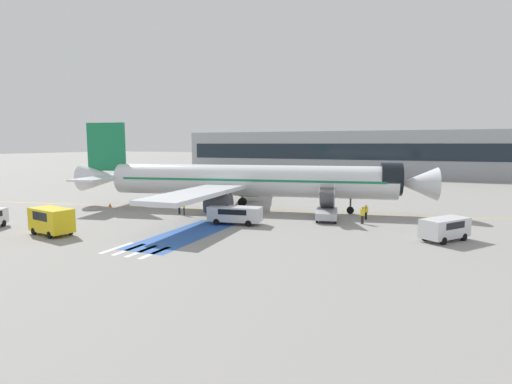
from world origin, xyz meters
The scene contains 19 objects.
ground_plane centered at (0.00, 0.00, 0.00)m, with size 600.00×600.00×0.00m, color gray.
apron_leadline_yellow centered at (-0.85, -0.69, 0.00)m, with size 0.20×78.17×0.01m, color gold.
apron_stand_patch_blue centered at (-0.85, -14.89, 0.00)m, with size 4.32×12.96×0.01m, color #2856A8.
apron_walkway_bar_0 centered at (-3.25, -20.95, 0.00)m, with size 0.44×3.60×0.01m, color silver.
apron_walkway_bar_1 centered at (-2.05, -20.95, 0.00)m, with size 0.44×3.60×0.01m, color silver.
apron_walkway_bar_2 centered at (-0.85, -20.95, 0.00)m, with size 0.44×3.60×0.01m, color silver.
apron_walkway_bar_3 centered at (0.35, -20.95, 0.00)m, with size 0.44×3.60×0.01m, color silver.
airliner centered at (-1.49, -0.81, 3.64)m, with size 43.84×33.84×10.78m.
boarding_stairs_forward centered at (9.23, -3.22, 0.99)m, with size 3.09×5.50×4.02m.
fuel_tanker centered at (-7.33, 19.41, 1.68)m, with size 10.61×3.07×3.35m.
service_van_1 centered at (20.39, -8.38, 1.15)m, with size 4.16×4.66×1.89m.
service_van_2 centered at (-11.79, -19.62, 1.41)m, with size 4.57×2.83×2.39m.
service_van_3 centered at (1.17, -9.00, 1.09)m, with size 5.58×2.68×1.79m.
ground_crew_0 centered at (13.04, -1.25, 0.91)m, with size 0.46×0.47×1.59m.
ground_crew_1 centered at (13.02, -3.82, 1.01)m, with size 0.48×0.45×1.74m.
ground_crew_2 centered at (-6.43, -6.58, 1.04)m, with size 0.44×0.48×1.79m.
ground_crew_3 centered at (-7.28, -6.26, 1.05)m, with size 0.49×0.38×1.81m.
traffic_cone_0 centered at (-18.46, -5.34, 0.25)m, with size 0.46×0.46×0.51m.
terminal_building centered at (-0.19, 60.61, 5.62)m, with size 86.72×12.10×11.24m.
Camera 1 is at (18.58, -44.68, 8.06)m, focal length 28.00 mm.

